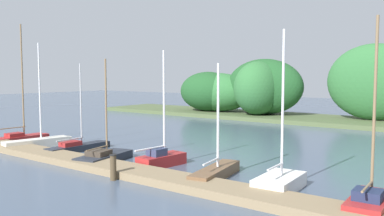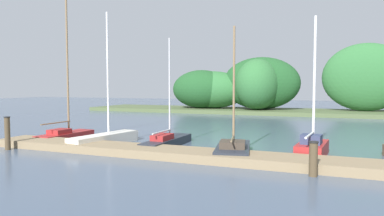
{
  "view_description": "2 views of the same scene",
  "coord_description": "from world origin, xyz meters",
  "views": [
    {
      "loc": [
        13.46,
        -0.11,
        4.69
      ],
      "look_at": [
        2.07,
        14.97,
        3.13
      ],
      "focal_mm": 38.28,
      "sensor_mm": 36.0,
      "label": 1
    },
    {
      "loc": [
        0.34,
        0.2,
        2.92
      ],
      "look_at": [
        -5.24,
        14.31,
        2.0
      ],
      "focal_mm": 32.17,
      "sensor_mm": 36.0,
      "label": 2
    }
  ],
  "objects": [
    {
      "name": "sailboat_0",
      "position": [
        -13.23,
        15.4,
        0.41
      ],
      "size": [
        1.16,
        3.88,
        8.14
      ],
      "rotation": [
        0.0,
        0.0,
        1.55
      ],
      "color": "maroon",
      "rests_on": "ground"
    },
    {
      "name": "mooring_piling_0",
      "position": [
        -13.51,
        11.81,
        0.78
      ],
      "size": [
        0.28,
        0.28,
        1.56
      ],
      "color": "#4C3D28",
      "rests_on": "ground"
    },
    {
      "name": "sailboat_2",
      "position": [
        -6.99,
        15.49,
        0.29
      ],
      "size": [
        0.96,
        4.41,
        5.35
      ],
      "rotation": [
        0.0,
        0.0,
        1.56
      ],
      "color": "#232833",
      "rests_on": "ground"
    },
    {
      "name": "dock_pier",
      "position": [
        0.0,
        13.12,
        0.17
      ],
      "size": [
        29.6,
        1.8,
        0.35
      ],
      "color": "#847051",
      "rests_on": "ground"
    },
    {
      "name": "mooring_piling_1",
      "position": [
        -0.06,
        12.0,
        0.58
      ],
      "size": [
        0.31,
        0.31,
        1.16
      ],
      "color": "#4C3D28",
      "rests_on": "ground"
    },
    {
      "name": "sailboat_1",
      "position": [
        -10.07,
        14.75,
        0.37
      ],
      "size": [
        1.54,
        4.44,
        6.68
      ],
      "rotation": [
        0.0,
        0.0,
        1.41
      ],
      "color": "silver",
      "rests_on": "ground"
    },
    {
      "name": "far_shore",
      "position": [
        -1.03,
        39.44,
        2.99
      ],
      "size": [
        55.08,
        8.0,
        7.56
      ],
      "color": "#4C5B38",
      "rests_on": "ground"
    },
    {
      "name": "sailboat_3",
      "position": [
        -3.38,
        14.41,
        0.3
      ],
      "size": [
        2.04,
        3.88,
        5.52
      ],
      "rotation": [
        0.0,
        0.0,
        1.77
      ],
      "color": "#232833",
      "rests_on": "ground"
    },
    {
      "name": "sailboat_4",
      "position": [
        -0.22,
        15.49,
        0.44
      ],
      "size": [
        1.32,
        3.26,
        5.9
      ],
      "rotation": [
        0.0,
        0.0,
        1.47
      ],
      "color": "maroon",
      "rests_on": "ground"
    }
  ]
}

